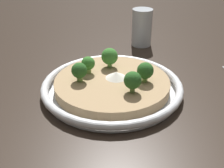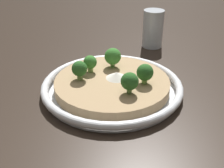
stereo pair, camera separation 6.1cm
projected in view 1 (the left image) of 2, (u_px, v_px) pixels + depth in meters
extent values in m
plane|color=#2D231C|center=(112.00, 91.00, 0.62)|extent=(6.00, 6.00, 0.00)
cylinder|color=silver|center=(112.00, 90.00, 0.62)|extent=(0.29, 0.29, 0.01)
torus|color=silver|center=(112.00, 85.00, 0.62)|extent=(0.31, 0.31, 0.02)
cylinder|color=tan|center=(112.00, 84.00, 0.62)|extent=(0.25, 0.25, 0.02)
cone|color=white|center=(116.00, 75.00, 0.61)|extent=(0.05, 0.05, 0.01)
cylinder|color=#84A856|center=(88.00, 69.00, 0.63)|extent=(0.01, 0.01, 0.02)
sphere|color=#387A2D|center=(88.00, 63.00, 0.63)|extent=(0.03, 0.03, 0.03)
cylinder|color=#668E47|center=(132.00, 88.00, 0.56)|extent=(0.01, 0.01, 0.02)
sphere|color=#285B23|center=(133.00, 80.00, 0.55)|extent=(0.04, 0.04, 0.04)
cylinder|color=#668E47|center=(110.00, 63.00, 0.66)|extent=(0.01, 0.01, 0.02)
sphere|color=#387A2D|center=(110.00, 56.00, 0.65)|extent=(0.04, 0.04, 0.04)
cylinder|color=#759E4C|center=(80.00, 77.00, 0.60)|extent=(0.01, 0.01, 0.02)
sphere|color=#285B23|center=(79.00, 70.00, 0.59)|extent=(0.03, 0.03, 0.03)
cylinder|color=#759E4C|center=(145.00, 78.00, 0.60)|extent=(0.01, 0.01, 0.02)
sphere|color=#285B23|center=(145.00, 71.00, 0.59)|extent=(0.04, 0.04, 0.04)
cylinder|color=silver|center=(142.00, 27.00, 0.85)|extent=(0.06, 0.06, 0.11)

